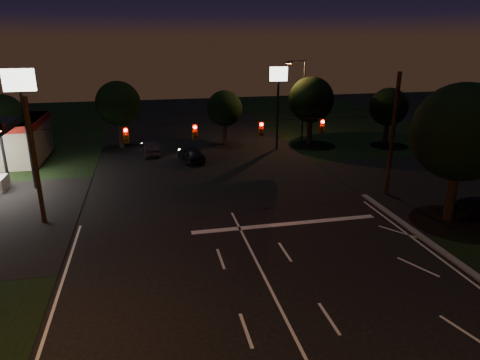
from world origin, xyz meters
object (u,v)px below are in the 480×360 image
object	(u,v)px
utility_pole_right	(386,194)
car_cross	(479,207)
tree_right_near	(460,133)
car_oncoming_a	(191,154)
car_oncoming_b	(150,148)

from	to	relation	value
utility_pole_right	car_cross	distance (m)	6.31
car_cross	tree_right_near	bearing A→B (deg)	85.62
tree_right_near	car_oncoming_a	xyz separation A→B (m)	(-14.85, 16.96, -4.95)
car_oncoming_a	car_cross	world-z (taller)	car_oncoming_a
tree_right_near	car_oncoming_a	bearing A→B (deg)	131.20
car_oncoming_b	car_cross	distance (m)	29.15
car_oncoming_a	car_oncoming_b	bearing A→B (deg)	-51.79
utility_pole_right	car_oncoming_b	size ratio (longest dim) A/B	2.22
utility_pole_right	car_cross	world-z (taller)	utility_pole_right
tree_right_near	car_cross	distance (m)	5.55
car_oncoming_a	car_cross	bearing A→B (deg)	123.79
car_cross	car_oncoming_a	bearing A→B (deg)	44.77
car_cross	utility_pole_right	bearing A→B (deg)	37.03
tree_right_near	car_oncoming_b	world-z (taller)	tree_right_near
tree_right_near	car_oncoming_a	size ratio (longest dim) A/B	2.05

